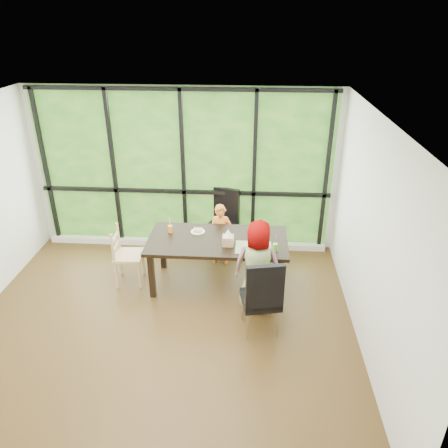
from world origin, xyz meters
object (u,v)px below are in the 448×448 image
(child_toddler, at_px, (221,235))
(tissue_box, at_px, (228,240))
(chair_window_leather, at_px, (222,223))
(dining_table, at_px, (218,262))
(chair_interior_leather, at_px, (261,294))
(chair_end_beech, at_px, (129,255))
(child_older, at_px, (259,267))
(plate_near, at_px, (255,248))
(plate_far, at_px, (198,232))
(green_cup, at_px, (275,247))
(orange_cup, at_px, (170,229))

(child_toddler, distance_m, tissue_box, 0.82)
(chair_window_leather, bearing_deg, dining_table, -70.06)
(chair_interior_leather, relative_size, tissue_box, 6.88)
(chair_interior_leather, height_order, tissue_box, chair_interior_leather)
(chair_interior_leather, distance_m, chair_end_beech, 2.17)
(child_older, height_order, tissue_box, child_older)
(plate_near, bearing_deg, plate_far, 152.22)
(green_cup, bearing_deg, chair_interior_leather, -104.62)
(plate_far, xyz_separation_m, green_cup, (1.12, -0.48, 0.05))
(orange_cup, distance_m, tissue_box, 0.93)
(dining_table, bearing_deg, green_cup, -18.47)
(plate_near, bearing_deg, child_older, -80.32)
(tissue_box, bearing_deg, plate_near, -14.09)
(plate_near, bearing_deg, green_cup, -6.18)
(child_older, xyz_separation_m, plate_far, (-0.90, 0.76, 0.10))
(dining_table, relative_size, chair_window_leather, 1.86)
(green_cup, bearing_deg, dining_table, 161.53)
(plate_far, relative_size, plate_near, 0.85)
(plate_far, relative_size, green_cup, 1.92)
(child_older, relative_size, plate_near, 5.31)
(dining_table, distance_m, orange_cup, 0.85)
(chair_window_leather, distance_m, plate_far, 0.85)
(chair_interior_leather, xyz_separation_m, green_cup, (0.19, 0.73, 0.26))
(plate_far, bearing_deg, chair_interior_leather, -52.45)
(chair_interior_leather, height_order, chair_end_beech, chair_interior_leather)
(child_toddler, height_order, orange_cup, child_toddler)
(child_toddler, xyz_separation_m, plate_near, (0.54, -0.84, 0.25))
(plate_near, distance_m, green_cup, 0.28)
(child_toddler, bearing_deg, chair_window_leather, 93.09)
(chair_interior_leather, xyz_separation_m, child_older, (-0.03, 0.45, 0.12))
(chair_window_leather, xyz_separation_m, child_older, (0.60, -1.52, 0.12))
(child_older, distance_m, green_cup, 0.39)
(plate_far, height_order, tissue_box, tissue_box)
(plate_near, xyz_separation_m, orange_cup, (-1.26, 0.41, 0.05))
(child_older, relative_size, tissue_box, 8.39)
(chair_window_leather, height_order, tissue_box, chair_window_leather)
(orange_cup, bearing_deg, child_older, -29.11)
(child_older, xyz_separation_m, orange_cup, (-1.31, 0.73, 0.15))
(chair_end_beech, relative_size, orange_cup, 8.39)
(tissue_box, bearing_deg, dining_table, 137.57)
(plate_near, bearing_deg, chair_interior_leather, -83.93)
(plate_near, height_order, orange_cup, orange_cup)
(plate_far, xyz_separation_m, orange_cup, (-0.41, -0.03, 0.05))
(plate_near, bearing_deg, dining_table, 155.85)
(child_toddler, bearing_deg, child_older, -61.36)
(child_toddler, bearing_deg, orange_cup, -148.14)
(orange_cup, bearing_deg, plate_near, -18.30)
(orange_cup, relative_size, tissue_box, 0.68)
(plate_far, bearing_deg, green_cup, -23.03)
(chair_end_beech, distance_m, green_cup, 2.17)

